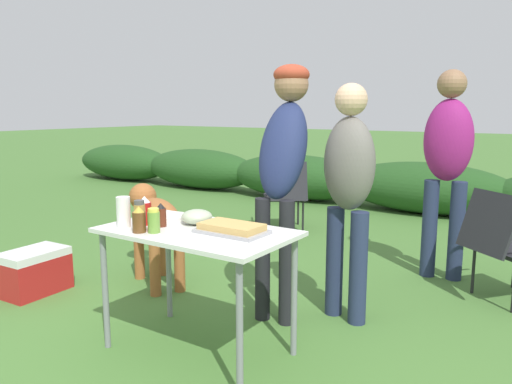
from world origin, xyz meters
TOP-DOWN VIEW (x-y plane):
  - ground_plane at (0.00, 0.00)m, footprint 60.00×60.00m
  - shrub_hedge at (0.00, 4.79)m, footprint 14.40×0.90m
  - folding_table at (0.00, 0.00)m, footprint 1.10×0.64m
  - food_tray at (0.22, 0.04)m, footprint 0.39×0.23m
  - plate_stack at (-0.32, 0.12)m, footprint 0.23×0.23m
  - mixing_bowl at (-0.09, 0.11)m, footprint 0.19×0.19m
  - paper_cup_stack at (-0.39, -0.19)m, footprint 0.08×0.08m
  - bbq_sauce_bottle at (-0.23, -0.05)m, footprint 0.06×0.06m
  - beer_bottle at (-0.23, -0.22)m, footprint 0.08×0.08m
  - ketchup_bottle at (-0.34, -0.07)m, footprint 0.08×0.08m
  - relish_jar at (-0.15, -0.18)m, footprint 0.07×0.07m
  - spice_jar at (-0.28, -0.17)m, footprint 0.06×0.06m
  - standing_person_in_red_jacket at (0.13, 0.74)m, footprint 0.37×0.50m
  - standing_person_in_gray_fleece at (0.53, 0.92)m, footprint 0.43×0.36m
  - standing_person_in_olive_jacket at (0.87, 2.15)m, footprint 0.42×0.32m
  - dog at (-1.07, 0.72)m, footprint 1.00×0.62m
  - camp_chair_green_behind_table at (-1.07, 2.84)m, footprint 0.72×0.75m
  - camp_chair_near_hedge at (1.38, 1.85)m, footprint 0.73×0.75m
  - cooler_box at (-1.69, 0.02)m, footprint 0.35×0.50m

SIDE VIEW (x-z plane):
  - ground_plane at x=0.00m, z-range 0.00..0.00m
  - cooler_box at x=-1.69m, z-range 0.00..0.34m
  - shrub_hedge at x=0.00m, z-range 0.00..0.71m
  - camp_chair_green_behind_table at x=-1.07m, z-range 0.05..0.88m
  - camp_chair_near_hedge at x=1.38m, z-range 0.05..0.88m
  - dog at x=-1.07m, z-range 0.14..0.93m
  - folding_table at x=0.00m, z-range 0.29..1.03m
  - plate_stack at x=-0.32m, z-range 0.74..0.77m
  - food_tray at x=0.22m, z-range 0.74..0.79m
  - mixing_bowl at x=-0.09m, z-range 0.74..0.83m
  - bbq_sauce_bottle at x=-0.23m, z-range 0.74..0.88m
  - relish_jar at x=-0.15m, z-range 0.74..0.88m
  - beer_bottle at x=-0.23m, z-range 0.74..0.88m
  - spice_jar at x=-0.28m, z-range 0.74..0.91m
  - ketchup_bottle at x=-0.34m, z-range 0.74..0.91m
  - paper_cup_stack at x=-0.39m, z-range 0.74..0.92m
  - standing_person_in_gray_fleece at x=0.53m, z-range 0.16..1.74m
  - standing_person_in_olive_jacket at x=0.87m, z-range 0.18..1.91m
  - standing_person_in_red_jacket at x=0.13m, z-range 0.26..1.97m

